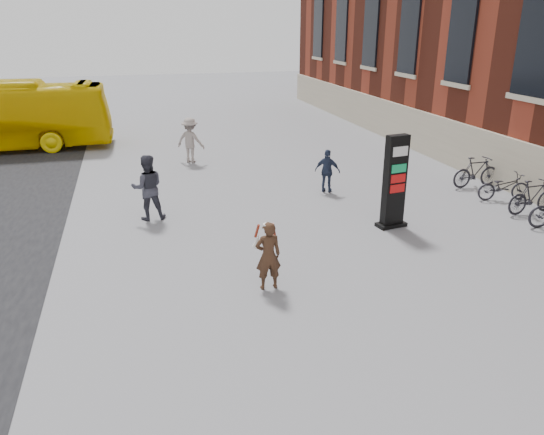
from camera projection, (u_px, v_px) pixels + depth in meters
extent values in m
plane|color=#9E9EA3|center=(276.00, 276.00, 12.19)|extent=(100.00, 100.00, 0.00)
cube|color=beige|center=(479.00, 153.00, 19.60)|extent=(0.18, 44.00, 1.80)
cube|color=black|center=(395.00, 182.00, 14.66)|extent=(0.67, 0.36, 2.63)
cube|color=black|center=(391.00, 224.00, 15.10)|extent=(0.90, 0.55, 0.11)
cube|color=white|center=(397.00, 150.00, 14.35)|extent=(0.51, 0.37, 0.26)
cube|color=#0D7744|center=(396.00, 167.00, 14.51)|extent=(0.51, 0.37, 0.23)
cube|color=#9A0C0C|center=(395.00, 177.00, 14.61)|extent=(0.51, 0.37, 0.23)
cube|color=#9A0C0C|center=(394.00, 187.00, 14.71)|extent=(0.51, 0.37, 0.23)
imported|color=black|center=(268.00, 256.00, 11.36)|extent=(0.57, 0.37, 1.55)
cylinder|color=white|center=(268.00, 225.00, 11.12)|extent=(0.22, 0.22, 0.05)
cone|color=white|center=(274.00, 239.00, 11.52)|extent=(0.22, 0.21, 0.38)
cylinder|color=maroon|center=(274.00, 229.00, 11.44)|extent=(0.12, 0.12, 0.32)
cone|color=white|center=(257.00, 241.00, 11.43)|extent=(0.21, 0.21, 0.38)
cylinder|color=maroon|center=(257.00, 231.00, 11.35)|extent=(0.12, 0.12, 0.32)
imported|color=#353540|center=(148.00, 188.00, 15.36)|extent=(0.95, 0.75, 1.93)
imported|color=gray|center=(190.00, 140.00, 21.63)|extent=(1.36, 1.23, 1.84)
imported|color=#28324B|center=(327.00, 171.00, 17.91)|extent=(0.92, 0.76, 1.47)
imported|color=#232228|center=(533.00, 197.00, 15.95)|extent=(1.79, 0.60, 1.06)
imported|color=#232228|center=(504.00, 187.00, 17.18)|extent=(1.79, 0.88, 0.90)
imported|color=#232228|center=(476.00, 172.00, 18.50)|extent=(1.83, 0.57, 1.09)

